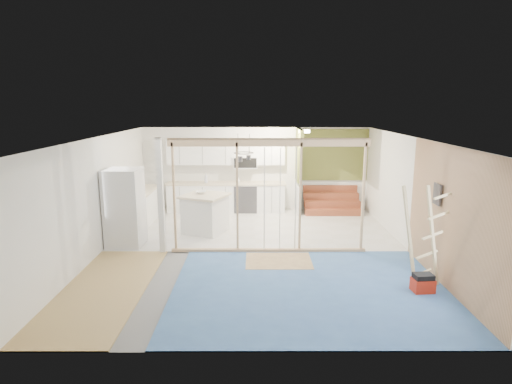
{
  "coord_description": "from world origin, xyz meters",
  "views": [
    {
      "loc": [
        0.0,
        -9.25,
        3.33
      ],
      "look_at": [
        0.02,
        0.6,
        1.28
      ],
      "focal_mm": 30.0,
      "sensor_mm": 36.0,
      "label": 1
    }
  ],
  "objects_px": {
    "island": "(205,214)",
    "fridge": "(125,208)",
    "toolbox": "(423,284)",
    "ladder": "(424,236)"
  },
  "relations": [
    {
      "from": "toolbox",
      "to": "ladder",
      "type": "xyz_separation_m",
      "value": [
        0.04,
        0.22,
        0.81
      ]
    },
    {
      "from": "island",
      "to": "ladder",
      "type": "relative_size",
      "value": 0.72
    },
    {
      "from": "island",
      "to": "fridge",
      "type": "bearing_deg",
      "value": -125.43
    },
    {
      "from": "island",
      "to": "ladder",
      "type": "height_order",
      "value": "ladder"
    },
    {
      "from": "ladder",
      "to": "toolbox",
      "type": "bearing_deg",
      "value": -120.67
    },
    {
      "from": "fridge",
      "to": "toolbox",
      "type": "xyz_separation_m",
      "value": [
        6.05,
        -2.57,
        -0.76
      ]
    },
    {
      "from": "fridge",
      "to": "ladder",
      "type": "xyz_separation_m",
      "value": [
        6.1,
        -2.34,
        0.05
      ]
    },
    {
      "from": "fridge",
      "to": "island",
      "type": "relative_size",
      "value": 1.35
    },
    {
      "from": "toolbox",
      "to": "ladder",
      "type": "height_order",
      "value": "ladder"
    },
    {
      "from": "toolbox",
      "to": "ladder",
      "type": "relative_size",
      "value": 0.21
    }
  ]
}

